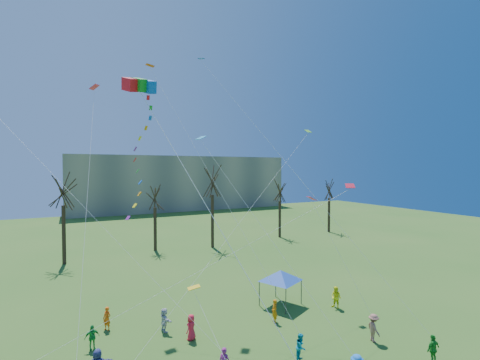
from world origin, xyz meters
TOP-DOWN VIEW (x-y plane):
  - distant_building at (22.00, 82.00)m, footprint 60.00×14.00m
  - bare_tree_row at (2.78, 35.39)m, footprint 71.99×10.30m
  - big_box_kite at (-3.31, 6.49)m, footprint 3.22×6.31m
  - canopy_tent_blue at (9.04, 12.19)m, footprint 3.63×3.63m
  - festival_crowd at (-0.69, 6.72)m, footprint 26.89×14.73m
  - small_kites_aloft at (0.06, 11.10)m, footprint 27.92×18.31m

SIDE VIEW (x-z plane):
  - festival_crowd at x=-0.69m, z-range -0.07..1.78m
  - canopy_tent_blue at x=9.04m, z-range 1.04..4.02m
  - distant_building at x=22.00m, z-range 0.00..15.00m
  - bare_tree_row at x=2.78m, z-range 1.52..13.60m
  - big_box_kite at x=-3.31m, z-range 3.27..21.10m
  - small_kites_aloft at x=0.06m, z-range -2.30..28.26m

